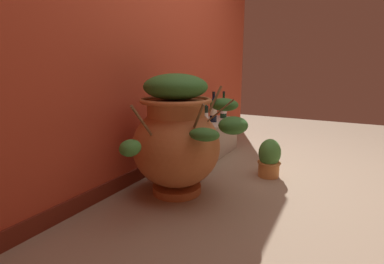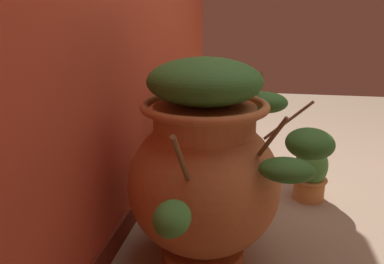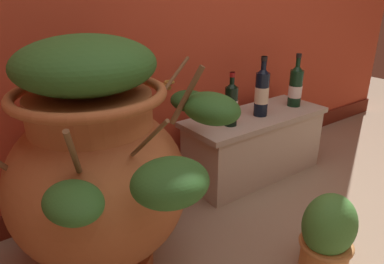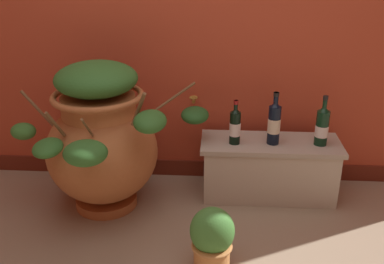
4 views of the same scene
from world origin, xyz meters
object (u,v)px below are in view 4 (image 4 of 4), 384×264
Objects in this scene: wine_bottle_left at (322,125)px; potted_shrub at (212,239)px; terracotta_urn at (102,140)px; wine_bottle_right at (235,125)px; wine_bottle_middle at (274,122)px.

potted_shrub is at bearing -132.04° from wine_bottle_left.
terracotta_urn is 3.79× the size of wine_bottle_left.
wine_bottle_right is at bearing 80.33° from potted_shrub.
terracotta_urn is 1.06m from wine_bottle_middle.
terracotta_urn reaches higher than wine_bottle_left.
terracotta_urn is at bearing -168.53° from wine_bottle_right.
terracotta_urn is at bearing -172.40° from wine_bottle_left.
terracotta_urn is at bearing 140.97° from potted_shrub.
wine_bottle_right is (-0.24, -0.01, -0.02)m from wine_bottle_middle.
potted_shrub is (-0.66, -0.73, -0.34)m from wine_bottle_left.
terracotta_urn reaches higher than potted_shrub.
wine_bottle_left is 0.92× the size of potted_shrub.
wine_bottle_right is at bearing 11.47° from terracotta_urn.
potted_shrub is (-0.12, -0.71, -0.33)m from wine_bottle_right.
wine_bottle_right is 0.79m from potted_shrub.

